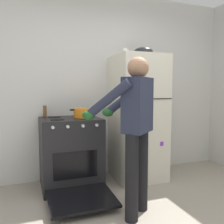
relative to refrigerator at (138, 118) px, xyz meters
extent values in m
cube|color=silver|center=(-0.53, 0.38, 0.47)|extent=(6.00, 0.10, 2.70)
cube|color=silver|center=(0.00, 0.00, 0.00)|extent=(0.68, 0.68, 1.76)
cube|color=black|center=(0.00, -0.34, 0.28)|extent=(0.67, 0.01, 0.01)
cylinder|color=#B7B7BC|center=(-0.08, -0.36, -0.30)|extent=(0.02, 0.02, 0.64)
cylinder|color=#B7B7BC|center=(-0.08, -0.36, 0.58)|extent=(0.02, 0.02, 0.33)
cube|color=blue|center=(-0.18, -0.35, 0.12)|extent=(0.04, 0.01, 0.06)
cube|color=purple|center=(0.19, -0.35, -0.33)|extent=(0.04, 0.01, 0.06)
cube|color=black|center=(-0.98, 0.00, -0.42)|extent=(0.76, 0.64, 0.91)
cube|color=black|center=(-0.98, -0.32, -0.50)|extent=(0.53, 0.01, 0.33)
cylinder|color=black|center=(-1.16, -0.14, 0.04)|extent=(0.17, 0.17, 0.01)
cylinder|color=black|center=(-0.79, -0.14, 0.04)|extent=(0.17, 0.17, 0.01)
cylinder|color=black|center=(-1.16, 0.14, 0.04)|extent=(0.17, 0.17, 0.01)
cylinder|color=black|center=(-0.79, 0.14, 0.04)|extent=(0.17, 0.17, 0.01)
cylinder|color=silver|center=(-1.24, -0.33, -0.03)|extent=(0.04, 0.03, 0.04)
cylinder|color=silver|center=(-1.07, -0.33, -0.03)|extent=(0.04, 0.03, 0.04)
cylinder|color=silver|center=(-0.89, -0.33, -0.03)|extent=(0.04, 0.03, 0.04)
cylinder|color=silver|center=(-0.72, -0.33, -0.03)|extent=(0.04, 0.03, 0.04)
cube|color=black|center=(-0.98, -0.61, -0.79)|extent=(0.72, 0.59, 0.06)
cylinder|color=black|center=(-0.58, -1.05, -0.45)|extent=(0.13, 0.13, 0.86)
cylinder|color=black|center=(-0.38, -0.88, -0.45)|extent=(0.13, 0.13, 0.86)
cube|color=#23283D|center=(-0.48, -0.97, 0.25)|extent=(0.40, 0.39, 0.54)
sphere|color=#A37556|center=(-0.48, -0.97, 0.61)|extent=(0.21, 0.21, 0.21)
sphere|color=#484848|center=(-0.48, -0.97, 0.58)|extent=(0.15, 0.15, 0.15)
cylinder|color=#23283D|center=(-0.78, -0.93, 0.30)|extent=(0.40, 0.44, 0.40)
cylinder|color=#23283D|center=(-0.48, -0.66, 0.30)|extent=(0.40, 0.44, 0.40)
ellipsoid|color=#1E5123|center=(-0.93, -0.75, 0.14)|extent=(0.12, 0.18, 0.10)
ellipsoid|color=#1E5123|center=(-0.63, -0.49, 0.14)|extent=(0.12, 0.18, 0.10)
cylinder|color=orange|center=(-0.82, -0.05, 0.10)|extent=(0.24, 0.24, 0.12)
cube|color=black|center=(-0.96, -0.05, 0.14)|extent=(0.05, 0.03, 0.02)
cube|color=black|center=(-0.67, -0.05, 0.14)|extent=(0.05, 0.03, 0.02)
cylinder|color=silver|center=(-0.18, 0.05, 0.93)|extent=(0.08, 0.08, 0.10)
torus|color=silver|center=(-0.14, 0.05, 0.93)|extent=(0.06, 0.01, 0.06)
cylinder|color=brown|center=(-1.28, 0.20, 0.12)|extent=(0.05, 0.05, 0.15)
ellipsoid|color=black|center=(0.08, 0.00, 0.94)|extent=(0.27, 0.27, 0.12)
camera|label=1|loc=(-1.54, -3.10, 0.39)|focal=38.61mm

